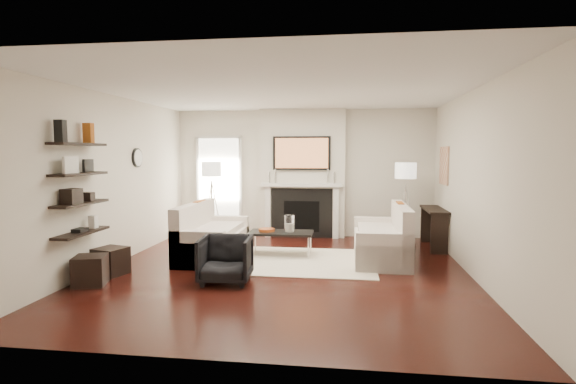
# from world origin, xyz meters

# --- Properties ---
(room_envelope) EXTENTS (6.00, 6.00, 6.00)m
(room_envelope) POSITION_xyz_m (0.00, 0.00, 1.35)
(room_envelope) COLOR black
(room_envelope) RESTS_ON ground
(chimney_breast) EXTENTS (1.80, 0.25, 2.70)m
(chimney_breast) POSITION_xyz_m (0.00, 2.88, 1.35)
(chimney_breast) COLOR silver
(chimney_breast) RESTS_ON floor
(fireplace_surround) EXTENTS (1.30, 0.02, 1.04)m
(fireplace_surround) POSITION_xyz_m (0.00, 2.74, 0.52)
(fireplace_surround) COLOR black
(fireplace_surround) RESTS_ON floor
(firebox) EXTENTS (0.75, 0.02, 0.65)m
(firebox) POSITION_xyz_m (0.00, 2.73, 0.45)
(firebox) COLOR black
(firebox) RESTS_ON floor
(mantel_pilaster_l) EXTENTS (0.12, 0.08, 1.10)m
(mantel_pilaster_l) POSITION_xyz_m (-0.72, 2.71, 0.55)
(mantel_pilaster_l) COLOR white
(mantel_pilaster_l) RESTS_ON floor
(mantel_pilaster_r) EXTENTS (0.12, 0.08, 1.10)m
(mantel_pilaster_r) POSITION_xyz_m (0.72, 2.71, 0.55)
(mantel_pilaster_r) COLOR white
(mantel_pilaster_r) RESTS_ON floor
(mantel_shelf) EXTENTS (1.70, 0.18, 0.07)m
(mantel_shelf) POSITION_xyz_m (0.00, 2.69, 1.12)
(mantel_shelf) COLOR white
(mantel_shelf) RESTS_ON chimney_breast
(tv_body) EXTENTS (1.20, 0.06, 0.70)m
(tv_body) POSITION_xyz_m (0.00, 2.71, 1.78)
(tv_body) COLOR black
(tv_body) RESTS_ON chimney_breast
(tv_screen) EXTENTS (1.10, 0.00, 0.62)m
(tv_screen) POSITION_xyz_m (0.00, 2.68, 1.78)
(tv_screen) COLOR #BF723F
(tv_screen) RESTS_ON tv_body
(candlestick_l_tall) EXTENTS (0.04, 0.04, 0.30)m
(candlestick_l_tall) POSITION_xyz_m (-0.55, 2.70, 1.30)
(candlestick_l_tall) COLOR silver
(candlestick_l_tall) RESTS_ON mantel_shelf
(candlestick_l_short) EXTENTS (0.04, 0.04, 0.24)m
(candlestick_l_short) POSITION_xyz_m (-0.68, 2.70, 1.27)
(candlestick_l_short) COLOR silver
(candlestick_l_short) RESTS_ON mantel_shelf
(candlestick_r_tall) EXTENTS (0.04, 0.04, 0.30)m
(candlestick_r_tall) POSITION_xyz_m (0.55, 2.70, 1.30)
(candlestick_r_tall) COLOR silver
(candlestick_r_tall) RESTS_ON mantel_shelf
(candlestick_r_short) EXTENTS (0.04, 0.04, 0.24)m
(candlestick_r_short) POSITION_xyz_m (0.68, 2.70, 1.27)
(candlestick_r_short) COLOR silver
(candlestick_r_short) RESTS_ON mantel_shelf
(hallway_panel) EXTENTS (0.90, 0.02, 2.10)m
(hallway_panel) POSITION_xyz_m (-1.85, 2.98, 1.05)
(hallway_panel) COLOR white
(hallway_panel) RESTS_ON floor
(door_trim_l) EXTENTS (0.06, 0.06, 2.16)m
(door_trim_l) POSITION_xyz_m (-2.33, 2.96, 1.05)
(door_trim_l) COLOR white
(door_trim_l) RESTS_ON floor
(door_trim_r) EXTENTS (0.06, 0.06, 2.16)m
(door_trim_r) POSITION_xyz_m (-1.37, 2.96, 1.05)
(door_trim_r) COLOR white
(door_trim_r) RESTS_ON floor
(door_trim_top) EXTENTS (1.02, 0.06, 0.06)m
(door_trim_top) POSITION_xyz_m (-1.85, 2.96, 2.13)
(door_trim_top) COLOR white
(door_trim_top) RESTS_ON wall_back
(rug) EXTENTS (2.60, 2.00, 0.01)m
(rug) POSITION_xyz_m (0.12, 0.64, 0.01)
(rug) COLOR beige
(rug) RESTS_ON floor
(loveseat_left_base) EXTENTS (0.85, 1.80, 0.42)m
(loveseat_left_base) POSITION_xyz_m (-1.31, 0.72, 0.21)
(loveseat_left_base) COLOR beige
(loveseat_left_base) RESTS_ON floor
(loveseat_left_back) EXTENTS (0.18, 1.80, 0.80)m
(loveseat_left_back) POSITION_xyz_m (-1.64, 0.72, 0.53)
(loveseat_left_back) COLOR beige
(loveseat_left_back) RESTS_ON floor
(loveseat_left_arm_n) EXTENTS (0.85, 0.18, 0.60)m
(loveseat_left_arm_n) POSITION_xyz_m (-1.31, -0.09, 0.30)
(loveseat_left_arm_n) COLOR beige
(loveseat_left_arm_n) RESTS_ON floor
(loveseat_left_arm_s) EXTENTS (0.85, 0.18, 0.60)m
(loveseat_left_arm_s) POSITION_xyz_m (-1.31, 1.53, 0.30)
(loveseat_left_arm_s) COLOR beige
(loveseat_left_arm_s) RESTS_ON floor
(loveseat_left_cushion) EXTENTS (0.63, 1.44, 0.10)m
(loveseat_left_cushion) POSITION_xyz_m (-1.26, 0.72, 0.47)
(loveseat_left_cushion) COLOR beige
(loveseat_left_cushion) RESTS_ON loveseat_left_base
(pillow_left_orange) EXTENTS (0.10, 0.42, 0.42)m
(pillow_left_orange) POSITION_xyz_m (-1.64, 1.02, 0.73)
(pillow_left_orange) COLOR #9E4D13
(pillow_left_orange) RESTS_ON loveseat_left_cushion
(pillow_left_charcoal) EXTENTS (0.10, 0.40, 0.40)m
(pillow_left_charcoal) POSITION_xyz_m (-1.64, 0.42, 0.72)
(pillow_left_charcoal) COLOR black
(pillow_left_charcoal) RESTS_ON loveseat_left_cushion
(loveseat_right_base) EXTENTS (0.85, 1.80, 0.42)m
(loveseat_right_base) POSITION_xyz_m (1.52, 0.92, 0.21)
(loveseat_right_base) COLOR beige
(loveseat_right_base) RESTS_ON floor
(loveseat_right_back) EXTENTS (0.18, 1.80, 0.80)m
(loveseat_right_back) POSITION_xyz_m (1.85, 0.92, 0.53)
(loveseat_right_back) COLOR beige
(loveseat_right_back) RESTS_ON floor
(loveseat_right_arm_n) EXTENTS (0.85, 0.18, 0.60)m
(loveseat_right_arm_n) POSITION_xyz_m (1.52, 0.11, 0.30)
(loveseat_right_arm_n) COLOR beige
(loveseat_right_arm_n) RESTS_ON floor
(loveseat_right_arm_s) EXTENTS (0.85, 0.18, 0.60)m
(loveseat_right_arm_s) POSITION_xyz_m (1.52, 1.73, 0.30)
(loveseat_right_arm_s) COLOR beige
(loveseat_right_arm_s) RESTS_ON floor
(loveseat_right_cushion) EXTENTS (0.63, 1.44, 0.10)m
(loveseat_right_cushion) POSITION_xyz_m (1.47, 0.92, 0.47)
(loveseat_right_cushion) COLOR beige
(loveseat_right_cushion) RESTS_ON loveseat_right_base
(pillow_right_orange) EXTENTS (0.10, 0.42, 0.42)m
(pillow_right_orange) POSITION_xyz_m (1.85, 1.22, 0.73)
(pillow_right_orange) COLOR #9E4D13
(pillow_right_orange) RESTS_ON loveseat_right_cushion
(pillow_right_charcoal) EXTENTS (0.10, 0.40, 0.40)m
(pillow_right_charcoal) POSITION_xyz_m (1.85, 0.62, 0.72)
(pillow_right_charcoal) COLOR black
(pillow_right_charcoal) RESTS_ON loveseat_right_cushion
(coffee_table) EXTENTS (1.10, 0.55, 0.04)m
(coffee_table) POSITION_xyz_m (-0.18, 1.01, 0.40)
(coffee_table) COLOR black
(coffee_table) RESTS_ON floor
(coffee_leg_nw) EXTENTS (0.02, 0.02, 0.38)m
(coffee_leg_nw) POSITION_xyz_m (-0.68, 0.79, 0.19)
(coffee_leg_nw) COLOR silver
(coffee_leg_nw) RESTS_ON floor
(coffee_leg_ne) EXTENTS (0.02, 0.02, 0.38)m
(coffee_leg_ne) POSITION_xyz_m (0.32, 0.79, 0.19)
(coffee_leg_ne) COLOR silver
(coffee_leg_ne) RESTS_ON floor
(coffee_leg_sw) EXTENTS (0.02, 0.02, 0.38)m
(coffee_leg_sw) POSITION_xyz_m (-0.68, 1.23, 0.19)
(coffee_leg_sw) COLOR silver
(coffee_leg_sw) RESTS_ON floor
(coffee_leg_se) EXTENTS (0.02, 0.02, 0.38)m
(coffee_leg_se) POSITION_xyz_m (0.32, 1.23, 0.19)
(coffee_leg_se) COLOR silver
(coffee_leg_se) RESTS_ON floor
(hurricane_glass) EXTENTS (0.18, 0.18, 0.31)m
(hurricane_glass) POSITION_xyz_m (-0.03, 1.01, 0.56)
(hurricane_glass) COLOR white
(hurricane_glass) RESTS_ON coffee_table
(hurricane_candle) EXTENTS (0.10, 0.10, 0.15)m
(hurricane_candle) POSITION_xyz_m (-0.03, 1.01, 0.50)
(hurricane_candle) COLOR white
(hurricane_candle) RESTS_ON coffee_table
(copper_bowl) EXTENTS (0.28, 0.28, 0.05)m
(copper_bowl) POSITION_xyz_m (-0.43, 1.01, 0.45)
(copper_bowl) COLOR #C25420
(copper_bowl) RESTS_ON coffee_table
(armchair) EXTENTS (0.73, 0.69, 0.71)m
(armchair) POSITION_xyz_m (-0.69, -0.69, 0.35)
(armchair) COLOR black
(armchair) RESTS_ON floor
(lamp_left_post) EXTENTS (0.02, 0.02, 1.20)m
(lamp_left_post) POSITION_xyz_m (-1.85, 2.41, 0.60)
(lamp_left_post) COLOR silver
(lamp_left_post) RESTS_ON floor
(lamp_left_shade) EXTENTS (0.40, 0.40, 0.30)m
(lamp_left_shade) POSITION_xyz_m (-1.85, 2.41, 1.45)
(lamp_left_shade) COLOR white
(lamp_left_shade) RESTS_ON lamp_left_post
(lamp_left_leg_a) EXTENTS (0.25, 0.02, 1.23)m
(lamp_left_leg_a) POSITION_xyz_m (-1.74, 2.41, 0.60)
(lamp_left_leg_a) COLOR silver
(lamp_left_leg_a) RESTS_ON floor
(lamp_left_leg_b) EXTENTS (0.14, 0.22, 1.23)m
(lamp_left_leg_b) POSITION_xyz_m (-1.91, 2.50, 0.60)
(lamp_left_leg_b) COLOR silver
(lamp_left_leg_b) RESTS_ON floor
(lamp_left_leg_c) EXTENTS (0.14, 0.22, 1.23)m
(lamp_left_leg_c) POSITION_xyz_m (-1.91, 2.31, 0.60)
(lamp_left_leg_c) COLOR silver
(lamp_left_leg_c) RESTS_ON floor
(lamp_right_post) EXTENTS (0.02, 0.02, 1.20)m
(lamp_right_post) POSITION_xyz_m (2.05, 2.15, 0.60)
(lamp_right_post) COLOR silver
(lamp_right_post) RESTS_ON floor
(lamp_right_shade) EXTENTS (0.40, 0.40, 0.30)m
(lamp_right_shade) POSITION_xyz_m (2.05, 2.15, 1.45)
(lamp_right_shade) COLOR white
(lamp_right_shade) RESTS_ON lamp_right_post
(lamp_right_leg_a) EXTENTS (0.25, 0.02, 1.23)m
(lamp_right_leg_a) POSITION_xyz_m (2.16, 2.15, 0.60)
(lamp_right_leg_a) COLOR silver
(lamp_right_leg_a) RESTS_ON floor
(lamp_right_leg_b) EXTENTS (0.14, 0.22, 1.23)m
(lamp_right_leg_b) POSITION_xyz_m (2.00, 2.25, 0.60)
(lamp_right_leg_b) COLOR silver
(lamp_right_leg_b) RESTS_ON floor
(lamp_right_leg_c) EXTENTS (0.14, 0.22, 1.23)m
(lamp_right_leg_c) POSITION_xyz_m (1.99, 2.05, 0.60)
(lamp_right_leg_c) COLOR silver
(lamp_right_leg_c) RESTS_ON floor
(console_top) EXTENTS (0.35, 1.20, 0.04)m
(console_top) POSITION_xyz_m (2.57, 2.02, 0.73)
(console_top) COLOR black
(console_top) RESTS_ON floor
(console_leg_n) EXTENTS (0.30, 0.04, 0.71)m
(console_leg_n) POSITION_xyz_m (2.57, 1.47, 0.35)
(console_leg_n) COLOR black
(console_leg_n) RESTS_ON floor
(console_leg_s) EXTENTS (0.30, 0.04, 0.71)m
(console_leg_s) POSITION_xyz_m (2.57, 2.57, 0.35)
(console_leg_s) COLOR black
(console_leg_s) RESTS_ON floor
(wall_art) EXTENTS (0.03, 0.70, 0.70)m
(wall_art) POSITION_xyz_m (2.73, 2.05, 1.55)
(wall_art) COLOR tan
(wall_art) RESTS_ON wall_right
(shelf_bottom) EXTENTS (0.25, 1.00, 0.03)m
(shelf_bottom) POSITION_xyz_m (-2.62, -1.00, 0.70)
(shelf_bottom) COLOR black
(shelf_bottom) RESTS_ON wall_left
(shelf_lower) EXTENTS (0.25, 1.00, 0.04)m
(shelf_lower) POSITION_xyz_m (-2.62, -1.00, 1.10)
(shelf_lower) COLOR black
(shelf_lower) RESTS_ON wall_left
(shelf_upper) EXTENTS (0.25, 1.00, 0.04)m
(shelf_upper) POSITION_xyz_m (-2.62, -1.00, 1.50)
(shelf_upper) COLOR black
(shelf_upper) RESTS_ON wall_left
(shelf_top) EXTENTS (0.25, 1.00, 0.04)m
(shelf_top) POSITION_xyz_m (-2.62, -1.00, 1.90)
(shelf_top) COLOR black
(shelf_top) RESTS_ON wall_left
(decor_magfile_a) EXTENTS (0.12, 0.10, 0.28)m
(decor_magfile_a) POSITION_xyz_m (-2.62, -1.36, 2.06)
(decor_magfile_a) COLOR black
(decor_magfile_a) RESTS_ON shelf_top
(decor_magfile_b) EXTENTS (0.12, 0.10, 0.28)m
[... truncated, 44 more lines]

